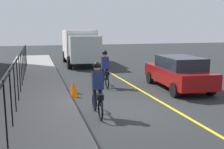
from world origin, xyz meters
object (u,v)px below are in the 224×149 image
object	(u,v)px
cyclist_lead	(105,69)
box_truck_background	(80,45)
patrol_sedan	(178,72)
cyclist_follow	(98,89)
traffic_cone_near	(74,92)
traffic_cone_far	(73,87)

from	to	relation	value
cyclist_lead	box_truck_background	bearing A→B (deg)	0.46
cyclist_lead	patrol_sedan	xyz separation A→B (m)	(-1.41, -3.28, -0.09)
patrol_sedan	box_truck_background	bearing A→B (deg)	20.23
cyclist_follow	box_truck_background	bearing A→B (deg)	-4.93
patrol_sedan	traffic_cone_near	world-z (taller)	patrol_sedan
cyclist_follow	box_truck_background	distance (m)	13.39
patrol_sedan	cyclist_follow	bearing A→B (deg)	125.52
cyclist_lead	box_truck_background	size ratio (longest dim) A/B	0.27
box_truck_background	traffic_cone_near	xyz separation A→B (m)	(-10.60, 2.02, -1.32)
traffic_cone_far	cyclist_follow	bearing A→B (deg)	-174.28
traffic_cone_far	patrol_sedan	bearing A→B (deg)	-96.15
cyclist_lead	traffic_cone_near	size ratio (longest dim) A/B	3.98
box_truck_background	cyclist_lead	bearing A→B (deg)	0.18
box_truck_background	traffic_cone_near	bearing A→B (deg)	-9.13
traffic_cone_near	patrol_sedan	bearing A→B (deg)	-88.11
cyclist_follow	traffic_cone_near	distance (m)	2.80
box_truck_background	traffic_cone_near	distance (m)	10.87
patrol_sedan	traffic_cone_near	size ratio (longest dim) A/B	9.84
cyclist_lead	patrol_sedan	distance (m)	3.57
traffic_cone_near	box_truck_background	bearing A→B (deg)	-10.78
cyclist_lead	box_truck_background	xyz separation A→B (m)	(9.03, -0.23, 0.64)
traffic_cone_near	traffic_cone_far	distance (m)	0.71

